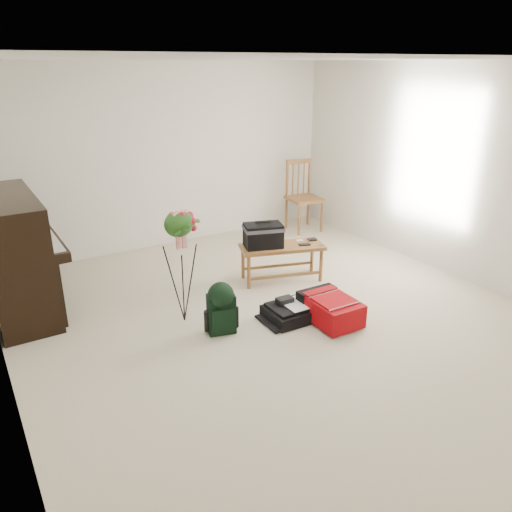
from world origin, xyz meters
TOP-DOWN VIEW (x-y plane):
  - floor at (0.00, 0.00)m, footprint 5.00×5.50m
  - ceiling at (0.00, 0.00)m, footprint 5.00×5.50m
  - wall_back at (0.00, 2.75)m, footprint 5.00×0.04m
  - wall_right at (2.50, 0.00)m, footprint 0.04×5.50m
  - piano at (-2.19, 1.60)m, footprint 0.71×1.50m
  - bench at (0.44, 0.81)m, footprint 1.06×0.68m
  - dining_chair at (1.99, 2.25)m, footprint 0.51×0.51m
  - red_suitcase at (0.42, -0.29)m, footprint 0.44×0.63m
  - black_duffel at (0.13, -0.07)m, footprint 0.54×0.44m
  - green_backpack at (-0.62, 0.06)m, footprint 0.30×0.28m
  - flower_stand at (-0.83, 0.48)m, footprint 0.44×0.44m

SIDE VIEW (x-z plane):
  - floor at x=0.00m, z-range -0.01..0.01m
  - black_duffel at x=0.13m, z-range -0.03..0.19m
  - red_suitcase at x=0.42m, z-range 0.01..0.28m
  - green_backpack at x=-0.62m, z-range 0.03..0.55m
  - dining_chair at x=1.99m, z-range -0.01..1.07m
  - bench at x=0.44m, z-range 0.16..0.92m
  - flower_stand at x=-0.83m, z-range -0.02..1.19m
  - piano at x=-2.19m, z-range -0.03..1.22m
  - wall_back at x=0.00m, z-range 0.00..2.50m
  - wall_right at x=2.50m, z-range 0.00..2.50m
  - ceiling at x=0.00m, z-range 2.50..2.50m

